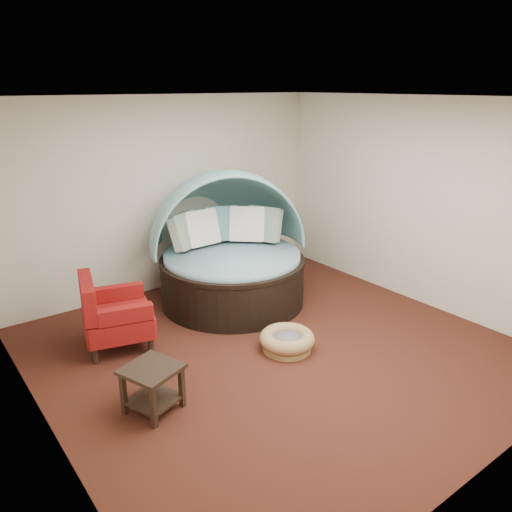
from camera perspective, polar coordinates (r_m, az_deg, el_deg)
floor at (r=5.92m, az=2.15°, el=-10.58°), size 5.00×5.00×0.00m
wall_back at (r=7.41m, az=-10.12°, el=6.86°), size 5.00×0.00×5.00m
wall_front at (r=3.91m, az=26.44°, el=-6.09°), size 5.00×0.00×5.00m
wall_left at (r=4.32m, az=-24.26°, el=-3.43°), size 0.00×5.00×5.00m
wall_right at (r=7.18m, az=18.02°, el=5.83°), size 0.00×5.00×5.00m
ceiling at (r=5.15m, az=2.55°, el=17.61°), size 5.00×5.00×0.00m
canopy_daybed at (r=6.93m, az=-3.01°, el=1.61°), size 2.60×2.56×1.84m
pet_basket at (r=5.87m, az=3.56°, el=-9.60°), size 0.75×0.75×0.22m
red_armchair at (r=6.02m, az=-16.07°, el=-6.46°), size 0.94×0.94×0.89m
side_table at (r=4.89m, az=-11.75°, el=-13.97°), size 0.61×0.61×0.46m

